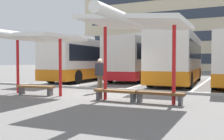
{
  "coord_description": "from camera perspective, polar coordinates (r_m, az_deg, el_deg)",
  "views": [
    {
      "loc": [
        5.7,
        -11.23,
        1.61
      ],
      "look_at": [
        -1.42,
        3.61,
        1.05
      ],
      "focal_mm": 40.97,
      "sensor_mm": 36.0,
      "label": 1
    }
  ],
  "objects": [
    {
      "name": "ground_plane",
      "position": [
        12.7,
        -1.3,
        -5.34
      ],
      "size": [
        160.0,
        160.0,
        0.0
      ],
      "primitive_type": "plane",
      "color": "slate"
    },
    {
      "name": "terminal_building",
      "position": [
        50.31,
        19.21,
        8.56
      ],
      "size": [
        43.18,
        10.84,
        17.71
      ],
      "color": "beige",
      "rests_on": "ground"
    },
    {
      "name": "coach_bus_0",
      "position": [
        22.03,
        -5.23,
        2.21
      ],
      "size": [
        2.95,
        10.93,
        3.69
      ],
      "color": "silver",
      "rests_on": "ground"
    },
    {
      "name": "coach_bus_1",
      "position": [
        22.46,
        6.09,
        2.4
      ],
      "size": [
        3.18,
        10.81,
        3.79
      ],
      "color": "silver",
      "rests_on": "ground"
    },
    {
      "name": "coach_bus_2",
      "position": [
        19.12,
        14.52,
        2.33
      ],
      "size": [
        3.1,
        10.34,
        3.77
      ],
      "color": "silver",
      "rests_on": "ground"
    },
    {
      "name": "lane_stripe_0",
      "position": [
        23.78,
        -7.58,
        -1.94
      ],
      "size": [
        0.16,
        14.0,
        0.01
      ],
      "primitive_type": "cube",
      "color": "white",
      "rests_on": "ground"
    },
    {
      "name": "lane_stripe_1",
      "position": [
        22.0,
        0.4,
        -2.23
      ],
      "size": [
        0.16,
        14.0,
        0.01
      ],
      "primitive_type": "cube",
      "color": "white",
      "rests_on": "ground"
    },
    {
      "name": "lane_stripe_2",
      "position": [
        20.72,
        9.58,
        -2.52
      ],
      "size": [
        0.16,
        14.0,
        0.01
      ],
      "primitive_type": "cube",
      "color": "white",
      "rests_on": "ground"
    },
    {
      "name": "lane_stripe_3",
      "position": [
        20.02,
        19.67,
        -2.76
      ],
      "size": [
        0.16,
        14.0,
        0.01
      ],
      "primitive_type": "cube",
      "color": "white",
      "rests_on": "ground"
    },
    {
      "name": "waiting_shelter_0",
      "position": [
        12.68,
        -17.1,
        6.77
      ],
      "size": [
        3.65,
        5.02,
        2.91
      ],
      "color": "red",
      "rests_on": "ground"
    },
    {
      "name": "bench_0",
      "position": [
        12.77,
        -16.69,
        -3.84
      ],
      "size": [
        1.92,
        0.66,
        0.45
      ],
      "color": "brown",
      "rests_on": "ground"
    },
    {
      "name": "waiting_shelter_1",
      "position": [
        9.95,
        5.16,
        10.26
      ],
      "size": [
        3.86,
        5.14,
        3.34
      ],
      "color": "red",
      "rests_on": "ground"
    },
    {
      "name": "bench_1",
      "position": [
        10.44,
        0.83,
        -5.04
      ],
      "size": [
        1.85,
        0.46,
        0.45
      ],
      "color": "brown",
      "rests_on": "ground"
    },
    {
      "name": "bench_2",
      "position": [
        9.88,
        10.53,
        -5.47
      ],
      "size": [
        1.89,
        0.45,
        0.45
      ],
      "color": "brown",
      "rests_on": "ground"
    },
    {
      "name": "platform_kerb",
      "position": [
        14.14,
        1.68,
        -4.35
      ],
      "size": [
        44.0,
        0.24,
        0.12
      ],
      "primitive_type": "cube",
      "color": "#ADADA8",
      "rests_on": "ground"
    },
    {
      "name": "waiting_passenger_0",
      "position": [
        13.43,
        -2.72,
        -0.55
      ],
      "size": [
        0.35,
        0.55,
        1.75
      ],
      "color": "brown",
      "rests_on": "ground"
    }
  ]
}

